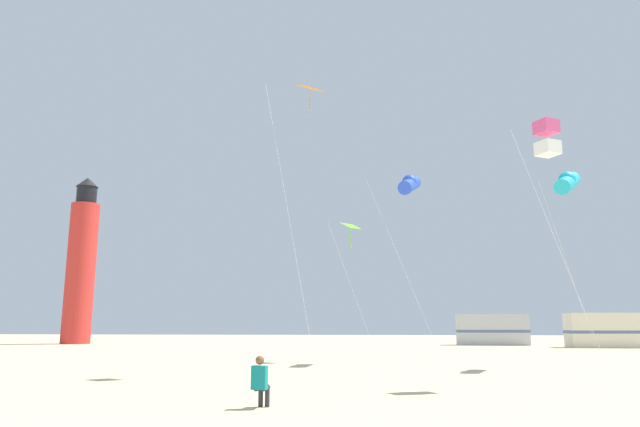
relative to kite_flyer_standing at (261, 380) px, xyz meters
The scene contains 9 objects.
kite_flyer_standing is the anchor object (origin of this frame).
kite_tube_cyan 18.60m from the kite_flyer_standing, 49.02° to the left, with size 2.27×2.61×8.85m.
kite_diamond_lime 17.89m from the kite_flyer_standing, 85.97° to the left, with size 2.50×2.00×7.21m.
kite_tube_blue 18.11m from the kite_flyer_standing, 74.61° to the left, with size 3.37×3.46×9.60m.
kite_box_rainbow 11.90m from the kite_flyer_standing, 31.56° to the left, with size 2.30×1.75×8.30m.
kite_diamond_orange 13.32m from the kite_flyer_standing, 90.40° to the left, with size 2.34×2.34×11.58m.
lighthouse_distant 50.21m from the kite_flyer_standing, 123.38° to the left, with size 2.80×2.80×16.80m.
rv_van_silver 44.09m from the kite_flyer_standing, 73.18° to the left, with size 6.60×2.84×2.80m.
rv_van_cream 42.77m from the kite_flyer_standing, 60.36° to the left, with size 6.49×2.48×2.80m.
Camera 1 is at (3.14, -5.93, 1.86)m, focal length 32.27 mm.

